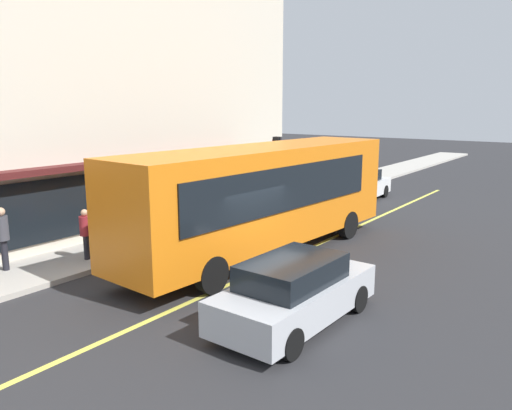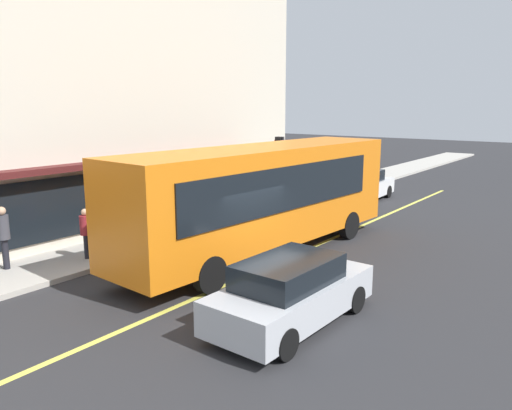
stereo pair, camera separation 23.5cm
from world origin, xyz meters
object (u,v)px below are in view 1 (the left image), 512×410
bus (264,194)px  pedestrian_at_corner (3,232)px  car_white (359,186)px  pedestrian_near_storefront (112,213)px  traffic_light (278,155)px  pedestrian_by_curb (85,230)px  car_silver (295,292)px

bus → pedestrian_at_corner: bus is taller
car_white → pedestrian_near_storefront: 13.12m
traffic_light → pedestrian_by_curb: traffic_light is taller
pedestrian_at_corner → pedestrian_near_storefront: pedestrian_at_corner is taller
pedestrian_by_curb → pedestrian_at_corner: (-2.00, 0.99, 0.18)m
pedestrian_near_storefront → car_silver: bearing=-101.9°
bus → car_silver: size_ratio=2.59×
pedestrian_at_corner → pedestrian_by_curb: bearing=-26.4°
car_white → pedestrian_near_storefront: pedestrian_near_storefront is taller
pedestrian_by_curb → pedestrian_at_corner: pedestrian_at_corner is taller
car_silver → pedestrian_by_curb: (-0.13, 7.37, 0.33)m
car_white → pedestrian_near_storefront: size_ratio=2.81×
traffic_light → pedestrian_at_corner: 12.40m
bus → pedestrian_by_curb: 5.59m
bus → car_white: size_ratio=2.57×
bus → pedestrian_by_curb: size_ratio=7.23×
car_silver → pedestrian_at_corner: size_ratio=2.38×
car_white → pedestrian_by_curb: (-14.58, 2.25, 0.33)m
bus → pedestrian_near_storefront: 5.49m
pedestrian_by_curb → pedestrian_at_corner: size_ratio=0.85×
pedestrian_by_curb → pedestrian_at_corner: bearing=153.6°
bus → pedestrian_near_storefront: (-2.10, 4.99, -0.91)m
traffic_light → pedestrian_at_corner: traffic_light is taller
car_silver → pedestrian_at_corner: (-2.13, 8.36, 0.51)m
traffic_light → pedestrian_at_corner: (-12.29, 1.10, -1.28)m
car_white → pedestrian_near_storefront: (-12.64, 3.48, 0.33)m
traffic_light → pedestrian_by_curb: bearing=179.4°
car_white → pedestrian_at_corner: 16.90m
traffic_light → pedestrian_by_curb: 10.39m
car_silver → pedestrian_at_corner: 8.64m
car_silver → pedestrian_near_storefront: 8.79m
bus → traffic_light: 7.26m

